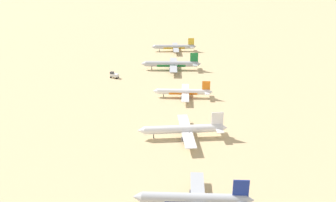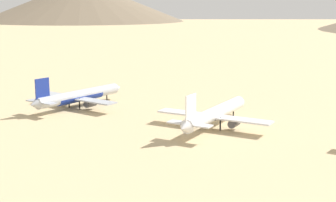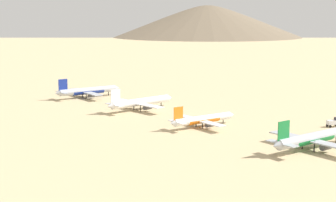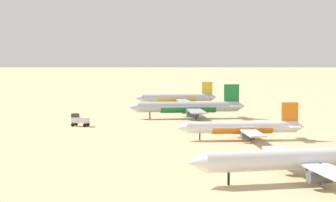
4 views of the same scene
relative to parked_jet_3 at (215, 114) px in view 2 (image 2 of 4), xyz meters
name	(u,v)px [view 2 (image 2 of 4)]	position (x,y,z in m)	size (l,w,h in m)	color
parked_jet_3	(215,114)	(0.00, 0.00, 0.00)	(39.72, 32.44, 11.47)	white
parked_jet_4	(79,96)	(-4.64, 48.65, -0.12)	(38.98, 31.59, 11.26)	#B2B7C1
desert_hill_2	(83,1)	(519.28, 614.02, 32.68)	(371.81, 371.81, 73.08)	#70604C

